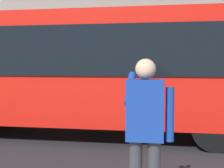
{
  "coord_description": "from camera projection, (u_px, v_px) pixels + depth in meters",
  "views": [
    {
      "loc": [
        -0.86,
        8.05,
        1.78
      ],
      "look_at": [
        0.47,
        0.5,
        1.33
      ],
      "focal_mm": 50.85,
      "sensor_mm": 36.0,
      "label": 1
    }
  ],
  "objects": [
    {
      "name": "red_bus",
      "position": [
        86.0,
        69.0,
        8.04
      ],
      "size": [
        9.05,
        2.54,
        3.08
      ],
      "color": "red",
      "rests_on": "ground_plane"
    },
    {
      "name": "ground_plane",
      "position": [
        133.0,
        134.0,
        8.17
      ],
      "size": [
        60.0,
        60.0,
        0.0
      ],
      "primitive_type": "plane",
      "color": "#232326"
    },
    {
      "name": "pedestrian_photographer",
      "position": [
        146.0,
        124.0,
        3.42
      ],
      "size": [
        0.53,
        0.52,
        1.7
      ],
      "color": "#2D2D33",
      "rests_on": "sidewalk_curb"
    }
  ]
}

